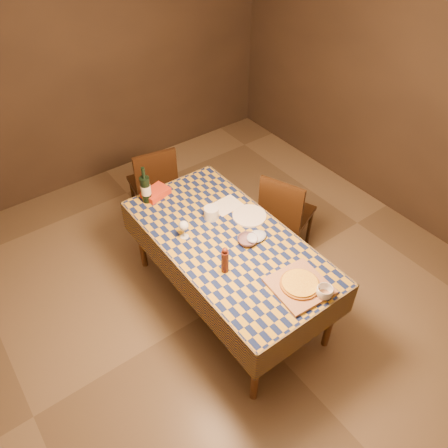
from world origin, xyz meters
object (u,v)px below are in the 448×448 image
at_px(cutting_board, 299,286).
at_px(chair_far, 154,182).
at_px(chair_right, 284,212).
at_px(dining_table, 228,247).
at_px(white_plate, 249,216).
at_px(pizza, 300,284).
at_px(bowl, 247,240).
at_px(wine_bottle, 146,189).

height_order(cutting_board, chair_far, chair_far).
bearing_deg(cutting_board, chair_right, 51.78).
relative_size(dining_table, white_plate, 6.54).
bearing_deg(chair_right, chair_far, 123.15).
relative_size(pizza, chair_far, 0.39).
distance_m(dining_table, cutting_board, 0.70).
relative_size(bowl, white_plate, 0.56).
relative_size(cutting_board, white_plate, 1.35).
xyz_separation_m(bowl, chair_right, (0.69, 0.30, -0.27)).
relative_size(cutting_board, chair_far, 0.41).
distance_m(cutting_board, chair_far, 2.00).
bearing_deg(chair_right, pizza, -128.22).
height_order(dining_table, pizza, pizza).
bearing_deg(chair_right, bowl, -156.76).
height_order(dining_table, white_plate, white_plate).
bearing_deg(bowl, pizza, -88.63).
height_order(pizza, white_plate, pizza).
bearing_deg(dining_table, cutting_board, -80.28).
relative_size(dining_table, chair_right, 1.98).
bearing_deg(pizza, dining_table, 99.72).
distance_m(cutting_board, white_plate, 0.82).
bearing_deg(white_plate, pizza, -103.65).
relative_size(pizza, chair_right, 0.39).
xyz_separation_m(dining_table, chair_far, (0.06, 1.31, -0.17)).
xyz_separation_m(chair_far, chair_right, (0.74, -1.13, 0.00)).
bearing_deg(wine_bottle, chair_right, -30.29).
bearing_deg(wine_bottle, pizza, -75.45).
bearing_deg(bowl, cutting_board, -88.63).
height_order(pizza, chair_right, chair_right).
bearing_deg(chair_far, chair_right, -56.85).
height_order(dining_table, cutting_board, cutting_board).
distance_m(bowl, chair_right, 0.80).
distance_m(bowl, chair_far, 1.45).
height_order(pizza, wine_bottle, wine_bottle).
bearing_deg(dining_table, pizza, -80.28).
height_order(chair_far, chair_right, same).
height_order(dining_table, chair_right, chair_right).
bearing_deg(wine_bottle, chair_far, 57.15).
bearing_deg(cutting_board, wine_bottle, 104.55).
bearing_deg(chair_far, pizza, -88.33).
bearing_deg(wine_bottle, white_plate, -50.00).
bearing_deg(chair_right, cutting_board, -128.22).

